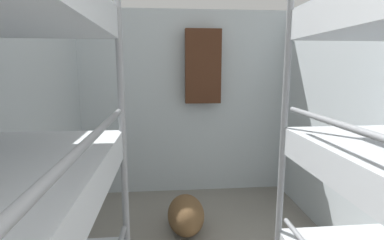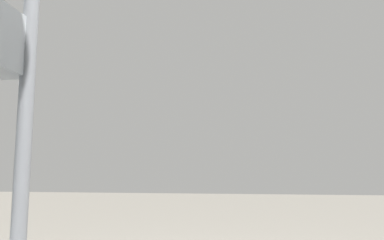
% 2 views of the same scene
% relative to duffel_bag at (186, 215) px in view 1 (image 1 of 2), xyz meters
% --- Properties ---
extents(wall_back, '(2.75, 0.06, 2.35)m').
position_rel_duffel_bag_xyz_m(wall_back, '(0.07, 1.08, 0.99)').
color(wall_back, silver).
rests_on(wall_back, ground_plane).
extents(duffel_bag, '(0.37, 0.56, 0.37)m').
position_rel_duffel_bag_xyz_m(duffel_bag, '(0.00, 0.00, 0.00)').
color(duffel_bag, brown).
rests_on(duffel_bag, ground_plane).
extents(hanging_coat, '(0.44, 0.12, 0.90)m').
position_rel_duffel_bag_xyz_m(hanging_coat, '(0.28, 0.93, 1.47)').
color(hanging_coat, '#472819').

